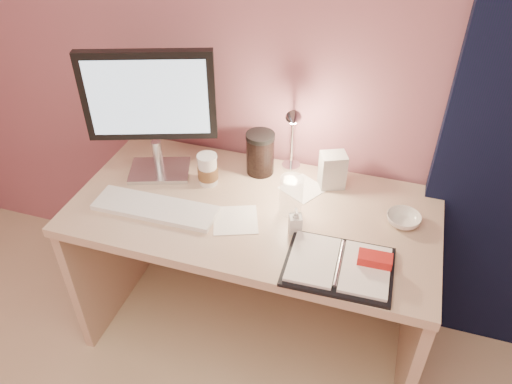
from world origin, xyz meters
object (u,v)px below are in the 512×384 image
(keyboard, at_px, (155,208))
(lotion_bottle, at_px, (296,220))
(clear_cup, at_px, (291,195))
(desk, at_px, (259,238))
(monitor, at_px, (150,104))
(product_box, at_px, (332,170))
(planner, at_px, (342,265))
(bowl, at_px, (403,220))
(desk_lamp, at_px, (283,134))
(dark_jar, at_px, (260,155))
(coffee_cup, at_px, (208,170))

(keyboard, height_order, lotion_bottle, lotion_bottle)
(keyboard, relative_size, clear_cup, 3.12)
(desk, relative_size, monitor, 2.61)
(lotion_bottle, xyz_separation_m, product_box, (0.07, 0.31, 0.02))
(monitor, bearing_deg, planner, -40.38)
(clear_cup, relative_size, bowl, 1.22)
(desk, distance_m, desk_lamp, 0.46)
(bowl, xyz_separation_m, lotion_bottle, (-0.37, -0.16, 0.03))
(keyboard, distance_m, dark_jar, 0.48)
(bowl, height_order, lotion_bottle, lotion_bottle)
(clear_cup, xyz_separation_m, product_box, (0.12, 0.21, -0.00))
(clear_cup, bearing_deg, planner, -45.00)
(dark_jar, bearing_deg, planner, -46.87)
(product_box, bearing_deg, keyboard, -173.48)
(desk, distance_m, bowl, 0.61)
(desk, xyz_separation_m, product_box, (0.26, 0.16, 0.30))
(coffee_cup, bearing_deg, lotion_bottle, -23.52)
(bowl, bearing_deg, product_box, 152.51)
(bowl, bearing_deg, dark_jar, 164.99)
(monitor, relative_size, dark_jar, 3.29)
(planner, bearing_deg, coffee_cup, 150.76)
(planner, xyz_separation_m, dark_jar, (-0.42, 0.45, 0.07))
(planner, relative_size, coffee_cup, 2.74)
(planner, height_order, clear_cup, clear_cup)
(monitor, distance_m, keyboard, 0.40)
(monitor, bearing_deg, coffee_cup, -21.00)
(monitor, xyz_separation_m, lotion_bottle, (0.63, -0.18, -0.27))
(lotion_bottle, bearing_deg, clear_cup, 113.17)
(keyboard, distance_m, bowl, 0.93)
(desk, relative_size, product_box, 9.43)
(keyboard, xyz_separation_m, planner, (0.73, -0.09, 0.00))
(planner, bearing_deg, clear_cup, 133.12)
(planner, height_order, product_box, product_box)
(planner, xyz_separation_m, product_box, (-0.12, 0.45, 0.06))
(desk, relative_size, clear_cup, 9.17)
(lotion_bottle, bearing_deg, keyboard, -175.09)
(keyboard, bearing_deg, lotion_bottle, 3.87)
(planner, relative_size, product_box, 2.47)
(keyboard, height_order, desk_lamp, desk_lamp)
(monitor, relative_size, planner, 1.47)
(keyboard, bearing_deg, clear_cup, 15.95)
(monitor, distance_m, dark_jar, 0.49)
(coffee_cup, distance_m, bowl, 0.78)
(bowl, distance_m, lotion_bottle, 0.40)
(monitor, bearing_deg, product_box, -8.96)
(keyboard, height_order, product_box, product_box)
(coffee_cup, bearing_deg, desk_lamp, 25.52)
(dark_jar, height_order, product_box, dark_jar)
(bowl, bearing_deg, planner, -121.22)
(desk_lamp, bearing_deg, dark_jar, 160.02)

